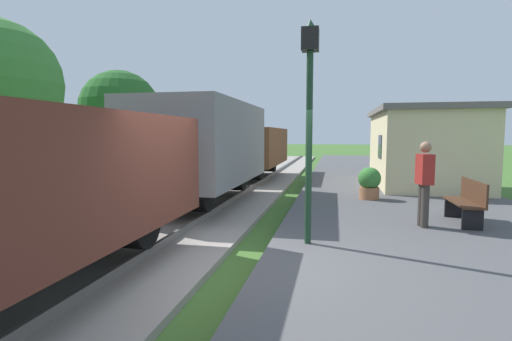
% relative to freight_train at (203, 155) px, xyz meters
% --- Properties ---
extents(ground_plane, '(160.00, 160.00, 0.00)m').
position_rel_freight_train_xyz_m(ground_plane, '(2.40, -5.19, -1.51)').
color(ground_plane, '#3D6628').
extents(platform_slab, '(6.00, 60.00, 0.25)m').
position_rel_freight_train_xyz_m(platform_slab, '(5.60, -5.19, -1.38)').
color(platform_slab, '#4C4C4F').
rests_on(platform_slab, ground).
extents(track_ballast, '(3.80, 60.00, 0.12)m').
position_rel_freight_train_xyz_m(track_ballast, '(-0.00, -5.19, -1.45)').
color(track_ballast, gray).
rests_on(track_ballast, ground).
extents(rail_near, '(0.07, 60.00, 0.14)m').
position_rel_freight_train_xyz_m(rail_near, '(0.72, -5.19, -1.32)').
color(rail_near, slate).
rests_on(rail_near, track_ballast).
extents(rail_far, '(0.07, 60.00, 0.14)m').
position_rel_freight_train_xyz_m(rail_far, '(-0.72, -5.19, -1.32)').
color(rail_far, slate).
rests_on(rail_far, track_ballast).
extents(freight_train, '(2.50, 19.40, 2.72)m').
position_rel_freight_train_xyz_m(freight_train, '(0.00, 0.00, 0.00)').
color(freight_train, brown).
rests_on(freight_train, rail_near).
extents(station_hut, '(3.50, 5.80, 2.78)m').
position_rel_freight_train_xyz_m(station_hut, '(6.80, 4.54, 0.15)').
color(station_hut, beige).
rests_on(station_hut, platform_slab).
extents(bench_near_hut, '(0.42, 1.50, 0.91)m').
position_rel_freight_train_xyz_m(bench_near_hut, '(6.37, -1.79, -0.78)').
color(bench_near_hut, '#422819').
rests_on(bench_near_hut, platform_slab).
extents(bench_down_platform, '(0.42, 1.50, 0.91)m').
position_rel_freight_train_xyz_m(bench_down_platform, '(6.37, 9.75, -0.78)').
color(bench_down_platform, '#422819').
rests_on(bench_down_platform, platform_slab).
extents(person_waiting, '(0.30, 0.42, 1.71)m').
position_rel_freight_train_xyz_m(person_waiting, '(5.42, -2.28, -0.32)').
color(person_waiting, '#38332D').
rests_on(person_waiting, platform_slab).
extents(potted_planter, '(0.64, 0.64, 0.92)m').
position_rel_freight_train_xyz_m(potted_planter, '(4.66, 0.96, -0.78)').
color(potted_planter, '#9E6642').
rests_on(potted_planter, platform_slab).
extents(lamp_post_near, '(0.28, 0.28, 3.70)m').
position_rel_freight_train_xyz_m(lamp_post_near, '(3.24, -3.94, 1.30)').
color(lamp_post_near, '#193823').
rests_on(lamp_post_near, platform_slab).
extents(tree_trackside_far, '(3.70, 3.70, 5.07)m').
position_rel_freight_train_xyz_m(tree_trackside_far, '(-6.22, 6.08, 1.71)').
color(tree_trackside_far, '#4C3823').
rests_on(tree_trackside_far, ground).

